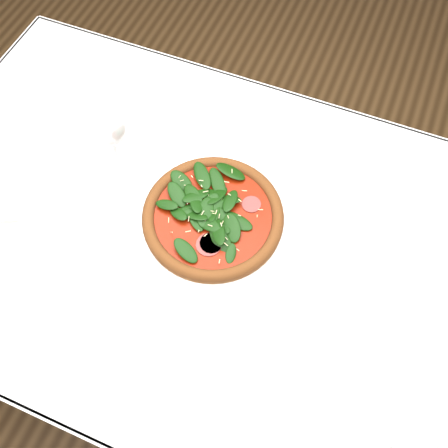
% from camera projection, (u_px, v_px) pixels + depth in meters
% --- Properties ---
extents(ground, '(6.00, 6.00, 0.00)m').
position_uv_depth(ground, '(206.00, 337.00, 1.61)').
color(ground, brown).
rests_on(ground, ground).
extents(dining_table, '(1.21, 0.81, 0.75)m').
position_uv_depth(dining_table, '(196.00, 252.00, 1.04)').
color(dining_table, silver).
rests_on(dining_table, ground).
extents(plate, '(0.31, 0.31, 0.01)m').
position_uv_depth(plate, '(213.00, 220.00, 0.96)').
color(plate, white).
rests_on(plate, dining_table).
extents(pizza, '(0.30, 0.30, 0.03)m').
position_uv_depth(pizza, '(213.00, 215.00, 0.94)').
color(pizza, brown).
rests_on(pizza, plate).
extents(wine_glass, '(0.08, 0.08, 0.20)m').
position_uv_depth(wine_glass, '(107.00, 123.00, 0.90)').
color(wine_glass, silver).
rests_on(wine_glass, dining_table).
extents(saucer_near, '(0.14, 0.14, 0.01)m').
position_uv_depth(saucer_near, '(407.00, 404.00, 0.80)').
color(saucer_near, white).
rests_on(saucer_near, dining_table).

